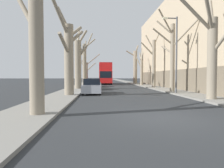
# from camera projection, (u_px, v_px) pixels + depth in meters

# --- Properties ---
(ground_plane) EXTENTS (300.00, 300.00, 0.00)m
(ground_plane) POSITION_uv_depth(u_px,v_px,m) (161.00, 118.00, 8.08)
(ground_plane) COLOR #2B2D30
(sidewalk_left) EXTENTS (2.70, 120.00, 0.12)m
(sidewalk_left) POSITION_uv_depth(u_px,v_px,m) (89.00, 82.00, 57.59)
(sidewalk_left) COLOR gray
(sidewalk_left) RESTS_ON ground
(sidewalk_right) EXTENTS (2.70, 120.00, 0.12)m
(sidewalk_right) POSITION_uv_depth(u_px,v_px,m) (127.00, 82.00, 58.29)
(sidewalk_right) COLOR gray
(sidewalk_right) RESTS_ON ground
(building_facade_right) EXTENTS (10.08, 32.61, 12.81)m
(building_facade_right) POSITION_uv_depth(u_px,v_px,m) (198.00, 44.00, 29.41)
(building_facade_right) COLOR tan
(building_facade_right) RESTS_ON ground
(street_tree_left_0) EXTENTS (2.35, 3.07, 7.50)m
(street_tree_left_0) POSITION_uv_depth(u_px,v_px,m) (34.00, 34.00, 8.26)
(street_tree_left_0) COLOR gray
(street_tree_left_0) RESTS_ON ground
(street_tree_left_1) EXTENTS (2.40, 4.14, 8.02)m
(street_tree_left_1) POSITION_uv_depth(u_px,v_px,m) (69.00, 54.00, 16.90)
(street_tree_left_1) COLOR gray
(street_tree_left_1) RESTS_ON ground
(street_tree_left_2) EXTENTS (1.73, 2.97, 8.14)m
(street_tree_left_2) POSITION_uv_depth(u_px,v_px,m) (78.00, 62.00, 25.78)
(street_tree_left_2) COLOR gray
(street_tree_left_2) RESTS_ON ground
(street_tree_left_3) EXTENTS (3.44, 2.29, 9.33)m
(street_tree_left_3) POSITION_uv_depth(u_px,v_px,m) (85.00, 62.00, 34.62)
(street_tree_left_3) COLOR gray
(street_tree_left_3) RESTS_ON ground
(street_tree_left_4) EXTENTS (4.21, 2.48, 6.60)m
(street_tree_left_4) POSITION_uv_depth(u_px,v_px,m) (87.00, 71.00, 42.67)
(street_tree_left_4) COLOR gray
(street_tree_left_4) RESTS_ON ground
(street_tree_right_0) EXTENTS (3.65, 2.75, 7.30)m
(street_tree_right_0) POSITION_uv_depth(u_px,v_px,m) (211.00, 52.00, 13.72)
(street_tree_right_0) COLOR gray
(street_tree_right_0) RESTS_ON ground
(street_tree_right_1) EXTENTS (4.05, 3.60, 8.32)m
(street_tree_right_1) POSITION_uv_depth(u_px,v_px,m) (172.00, 54.00, 20.79)
(street_tree_right_1) COLOR gray
(street_tree_right_1) RESTS_ON ground
(street_tree_right_2) EXTENTS (3.04, 1.13, 8.11)m
(street_tree_right_2) POSITION_uv_depth(u_px,v_px,m) (153.00, 61.00, 28.60)
(street_tree_right_2) COLOR gray
(street_tree_right_2) RESTS_ON ground
(street_tree_right_3) EXTENTS (1.28, 2.38, 6.30)m
(street_tree_right_3) POSITION_uv_depth(u_px,v_px,m) (141.00, 70.00, 36.70)
(street_tree_right_3) COLOR gray
(street_tree_right_3) RESTS_ON ground
(street_tree_right_4) EXTENTS (2.93, 2.25, 8.59)m
(street_tree_right_4) POSITION_uv_depth(u_px,v_px,m) (135.00, 66.00, 43.81)
(street_tree_right_4) COLOR gray
(street_tree_right_4) RESTS_ON ground
(double_decker_bus) EXTENTS (2.58, 10.17, 4.40)m
(double_decker_bus) POSITION_uv_depth(u_px,v_px,m) (105.00, 73.00, 43.30)
(double_decker_bus) COLOR red
(double_decker_bus) RESTS_ON ground
(parked_car_0) EXTENTS (1.77, 4.16, 1.47)m
(parked_car_0) POSITION_uv_depth(u_px,v_px,m) (92.00, 87.00, 19.34)
(parked_car_0) COLOR #9EA3AD
(parked_car_0) RESTS_ON ground
(parked_car_1) EXTENTS (1.77, 4.41, 1.47)m
(parked_car_1) POSITION_uv_depth(u_px,v_px,m) (94.00, 84.00, 25.70)
(parked_car_1) COLOR #4C5156
(parked_car_1) RESTS_ON ground
(parked_car_2) EXTENTS (1.83, 4.39, 1.34)m
(parked_car_2) POSITION_uv_depth(u_px,v_px,m) (95.00, 83.00, 31.68)
(parked_car_2) COLOR olive
(parked_car_2) RESTS_ON ground
(lamp_post) EXTENTS (1.40, 0.20, 7.24)m
(lamp_post) POSITION_uv_depth(u_px,v_px,m) (175.00, 51.00, 18.65)
(lamp_post) COLOR #4C4F54
(lamp_post) RESTS_ON ground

